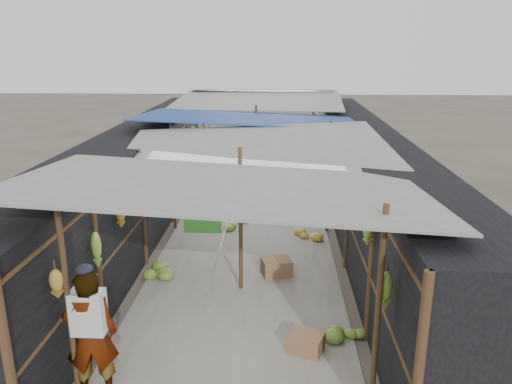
% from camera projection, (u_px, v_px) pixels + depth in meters
% --- Properties ---
extents(aisle_slab, '(3.60, 16.00, 0.02)m').
position_uv_depth(aisle_slab, '(252.00, 222.00, 12.36)').
color(aisle_slab, '#9E998E').
rests_on(aisle_slab, ground).
extents(stall_left, '(1.40, 15.00, 2.30)m').
position_uv_depth(stall_left, '(141.00, 176.00, 12.15)').
color(stall_left, black).
rests_on(stall_left, ground).
extents(stall_right, '(1.40, 15.00, 2.30)m').
position_uv_depth(stall_right, '(364.00, 179.00, 11.92)').
color(stall_right, black).
rests_on(stall_right, ground).
extents(crate_near, '(0.58, 0.52, 0.28)m').
position_uv_depth(crate_near, '(306.00, 343.00, 7.12)').
color(crate_near, '#996F4E').
rests_on(crate_near, ground).
extents(crate_mid, '(0.63, 0.56, 0.33)m').
position_uv_depth(crate_mid, '(277.00, 267.00, 9.50)').
color(crate_mid, '#996F4E').
rests_on(crate_mid, ground).
extents(crate_back, '(0.48, 0.44, 0.25)m').
position_uv_depth(crate_back, '(245.00, 184.00, 15.35)').
color(crate_back, '#996F4E').
rests_on(crate_back, ground).
extents(black_basin, '(0.62, 0.62, 0.19)m').
position_uv_depth(black_basin, '(310.00, 194.00, 14.37)').
color(black_basin, black).
rests_on(black_basin, ground).
extents(vendor_elderly, '(0.71, 0.55, 1.72)m').
position_uv_depth(vendor_elderly, '(91.00, 335.00, 6.04)').
color(vendor_elderly, silver).
rests_on(vendor_elderly, ground).
extents(shopper_blue, '(0.80, 0.68, 1.44)m').
position_uv_depth(shopper_blue, '(217.00, 165.00, 15.13)').
color(shopper_blue, '#2032A3').
rests_on(shopper_blue, ground).
extents(vendor_seated, '(0.52, 0.71, 0.98)m').
position_uv_depth(vendor_seated, '(288.00, 184.00, 13.93)').
color(vendor_seated, '#4B4441').
rests_on(vendor_seated, ground).
extents(market_canopy, '(5.62, 15.20, 2.77)m').
position_uv_depth(market_canopy, '(253.00, 124.00, 11.99)').
color(market_canopy, brown).
rests_on(market_canopy, ground).
extents(hanging_bananas, '(3.94, 13.70, 0.81)m').
position_uv_depth(hanging_bananas, '(257.00, 155.00, 12.19)').
color(hanging_bananas, gold).
rests_on(hanging_bananas, ground).
extents(floor_bananas, '(3.74, 10.13, 0.35)m').
position_uv_depth(floor_bananas, '(281.00, 215.00, 12.41)').
color(floor_bananas, olive).
rests_on(floor_bananas, ground).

